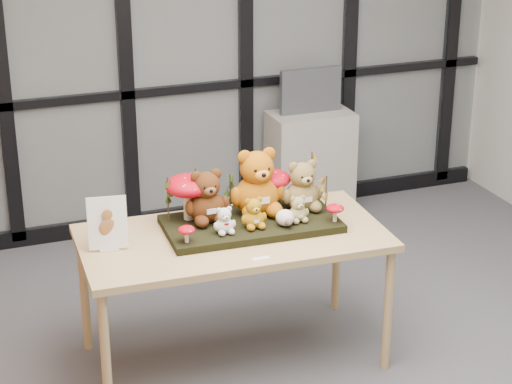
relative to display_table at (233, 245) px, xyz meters
name	(u,v)px	position (x,y,z in m)	size (l,w,h in m)	color
room_shell	(335,90)	(0.35, -0.50, 0.97)	(5.00, 5.00, 5.00)	beige
glass_partition	(186,39)	(0.35, 1.97, 0.71)	(4.90, 0.06, 2.78)	#2D383F
display_table	(233,245)	(0.00, 0.00, 0.00)	(1.69, 0.90, 0.77)	tan
diorama_tray	(251,224)	(0.13, 0.06, 0.09)	(0.95, 0.48, 0.04)	black
bear_pooh_yellow	(257,178)	(0.19, 0.15, 0.32)	(0.32, 0.29, 0.42)	#AF5A0A
bear_brown_medium	(206,193)	(-0.10, 0.14, 0.27)	(0.25, 0.23, 0.33)	#4A240D
bear_tan_back	(302,183)	(0.45, 0.11, 0.27)	(0.24, 0.22, 0.32)	olive
bear_small_yellow	(253,211)	(0.11, -0.03, 0.20)	(0.14, 0.13, 0.19)	#AE740C
bear_white_bow	(224,219)	(-0.06, -0.05, 0.19)	(0.12, 0.11, 0.16)	white
bear_beige_small	(298,207)	(0.36, -0.04, 0.19)	(0.13, 0.11, 0.16)	#9E8D54
plush_cream_hedgehog	(285,217)	(0.28, -0.07, 0.16)	(0.08, 0.07, 0.10)	white
mushroom_back_left	(188,195)	(-0.19, 0.20, 0.25)	(0.25, 0.25, 0.28)	#AC0514
mushroom_back_right	(272,187)	(0.31, 0.20, 0.23)	(0.22, 0.22, 0.24)	#AC0514
mushroom_front_left	(187,233)	(-0.29, -0.09, 0.16)	(0.09, 0.09, 0.10)	#AC0514
mushroom_front_right	(335,212)	(0.55, -0.12, 0.16)	(0.10, 0.10, 0.11)	#AC0514
sprig_green_far_left	(168,200)	(-0.30, 0.20, 0.24)	(0.05, 0.05, 0.26)	#17330B
sprig_green_mid_left	(196,192)	(-0.13, 0.24, 0.24)	(0.05, 0.05, 0.27)	#17330B
sprig_dry_far_right	(311,179)	(0.52, 0.14, 0.27)	(0.05, 0.05, 0.32)	brown
sprig_dry_mid_right	(326,194)	(0.56, 0.02, 0.22)	(0.05, 0.05, 0.22)	brown
sprig_green_centre	(230,192)	(0.07, 0.24, 0.21)	(0.05, 0.05, 0.21)	#17330B
sign_holder	(108,226)	(-0.67, 0.05, 0.20)	(0.21, 0.08, 0.29)	silver
label_card	(261,258)	(0.04, -0.33, 0.07)	(0.09, 0.03, 0.00)	white
cabinet	(310,165)	(1.24, 1.75, -0.29)	(0.62, 0.36, 0.83)	#9F998E
monitor	(311,90)	(1.24, 1.77, 0.29)	(0.48, 0.05, 0.34)	#46494D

